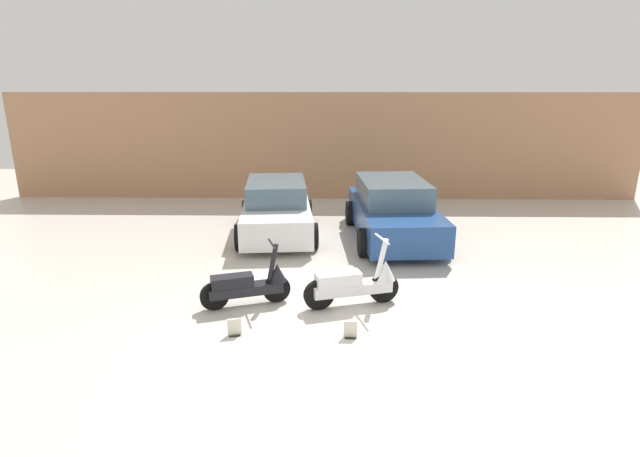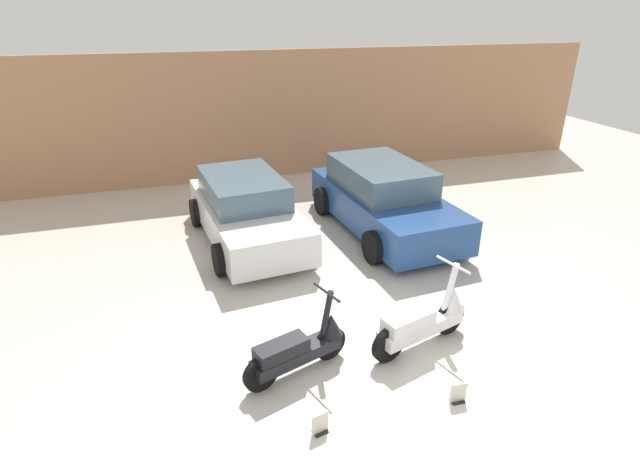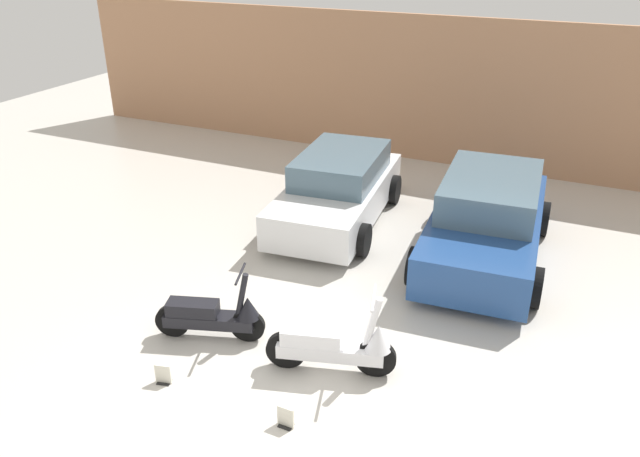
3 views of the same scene
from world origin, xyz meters
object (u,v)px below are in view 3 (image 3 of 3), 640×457
Objects in this scene: car_rear_left at (338,189)px; placard_near_right_scooter at (286,418)px; car_rear_center at (487,220)px; scooter_front_left at (214,315)px; scooter_front_right at (336,345)px; placard_near_left_scooter at (163,375)px.

placard_near_right_scooter is at bearing 11.39° from car_rear_left.
car_rear_center is 15.84× the size of placard_near_right_scooter.
car_rear_left reaches higher than scooter_front_left.
car_rear_center is at bearing 35.51° from scooter_front_left.
car_rear_left is at bearing -100.43° from car_rear_center.
placard_near_right_scooter is (-1.19, -4.89, -0.54)m from car_rear_center.
car_rear_center is 5.06m from placard_near_right_scooter.
scooter_front_left is at bearing 165.19° from scooter_front_right.
scooter_front_right is at bearing -19.63° from car_rear_center.
scooter_front_right is 1.15m from placard_near_right_scooter.
scooter_front_left is 1.06m from placard_near_left_scooter.
scooter_front_right is 0.38× the size of car_rear_center.
scooter_front_right is at bearing -17.16° from scooter_front_left.
car_rear_center reaches higher than scooter_front_left.
car_rear_center is 15.84× the size of placard_near_left_scooter.
car_rear_left is at bearing 88.93° from placard_near_left_scooter.
placard_near_left_scooter is (-0.10, -5.16, -0.49)m from car_rear_left.
car_rear_left is 0.94× the size of car_rear_center.
car_rear_left is at bearing 71.33° from scooter_front_left.
placard_near_left_scooter is (-0.07, -1.03, -0.25)m from scooter_front_left.
car_rear_left is at bearing 106.95° from placard_near_right_scooter.
scooter_front_left is 4.74m from car_rear_center.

